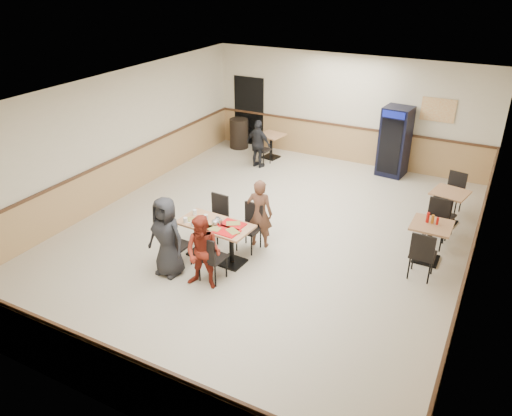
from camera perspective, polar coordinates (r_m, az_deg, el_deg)
The scene contains 20 objects.
ground at distance 10.58m, azimuth 1.16°, elevation -3.12°, with size 10.00×10.00×0.00m, color beige.
room_shell at distance 11.98m, azimuth 14.37°, elevation 2.78°, with size 10.00×10.00×10.00m.
main_table at distance 9.57m, azimuth -4.61°, elevation -3.14°, with size 1.47×0.80×0.77m.
main_chairs at distance 9.61m, azimuth -4.86°, elevation -3.19°, with size 1.36×1.75×0.97m.
diner_woman_left at distance 9.12m, azimuth -10.18°, elevation -3.26°, with size 0.75×0.49×1.54m, color black.
diner_woman_right at distance 8.70m, azimuth -6.03°, elevation -5.11°, with size 0.67×0.52×1.39m, color maroon.
diner_man_opposite at distance 9.89m, azimuth 0.42°, elevation -0.63°, with size 0.53×0.34×1.44m, color brown.
lone_diner at distance 13.88m, azimuth 0.28°, elevation 7.34°, with size 0.79×0.33×1.35m, color black.
tabletop_clutter at distance 9.37m, azimuth -4.51°, elevation -1.87°, with size 1.23×0.64×0.12m.
side_table_near at distance 10.04m, azimuth 19.24°, elevation -3.10°, with size 0.74×0.74×0.79m.
side_table_near_chair_south at distance 9.50m, azimuth 18.55°, elevation -4.91°, with size 0.46×0.46×0.99m, color black, non-canonical shape.
side_table_near_chair_north at distance 10.60m, azimuth 19.82°, elevation -1.71°, with size 0.46×0.46×0.99m, color black, non-canonical shape.
side_table_far at distance 11.61m, azimuth 21.13°, elevation 0.59°, with size 0.84×0.84×0.76m.
side_table_far_chair_south at distance 11.07m, azimuth 20.64°, elevation -0.74°, with size 0.44×0.44×0.96m, color black, non-canonical shape.
side_table_far_chair_north at distance 12.17m, azimuth 21.53°, elevation 1.59°, with size 0.44×0.44×0.96m, color black, non-canonical shape.
condiment_caddy at distance 9.92m, azimuth 19.42°, elevation -1.17°, with size 0.23×0.06×0.20m.
back_table at distance 14.62m, azimuth 1.74°, elevation 7.52°, with size 0.77×0.77×0.71m.
back_table_chair_lone at distance 14.15m, azimuth 0.72°, elevation 6.77°, with size 0.42×0.42×0.90m, color black, non-canonical shape.
pepsi_cooler at distance 13.79m, azimuth 15.56°, elevation 7.33°, with size 0.77×0.77×1.85m.
trash_bin at distance 15.49m, azimuth -1.96°, elevation 8.52°, with size 0.57×0.57×0.90m, color black.
Camera 1 is at (4.08, -8.24, 5.23)m, focal length 35.00 mm.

